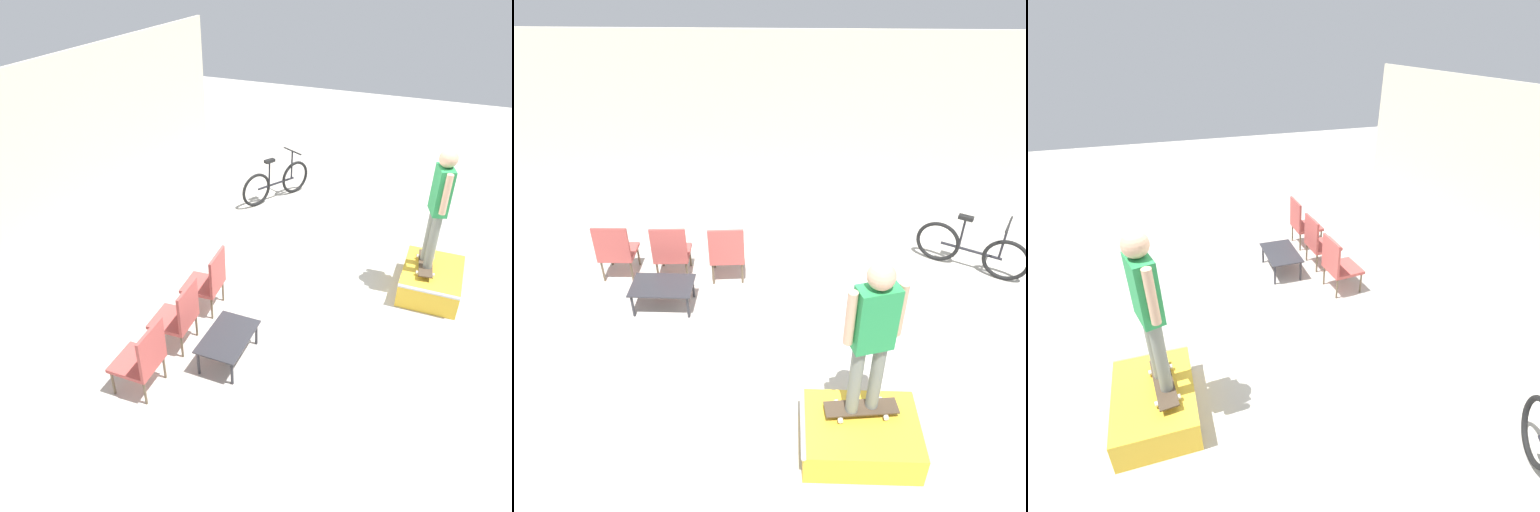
% 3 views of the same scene
% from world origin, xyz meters
% --- Properties ---
extents(ground_plane, '(24.00, 24.00, 0.00)m').
position_xyz_m(ground_plane, '(0.00, 0.00, 0.00)').
color(ground_plane, '#B7B2A8').
extents(house_wall_back, '(12.00, 0.06, 3.00)m').
position_xyz_m(house_wall_back, '(0.00, 5.12, 1.50)').
color(house_wall_back, beige).
rests_on(house_wall_back, ground_plane).
extents(skate_ramp_box, '(1.22, 0.86, 0.41)m').
position_xyz_m(skate_ramp_box, '(0.93, -1.39, 0.19)').
color(skate_ramp_box, gold).
rests_on(skate_ramp_box, ground_plane).
extents(skateboard_on_ramp, '(0.77, 0.31, 0.07)m').
position_xyz_m(skateboard_on_ramp, '(0.93, -1.27, 0.47)').
color(skateboard_on_ramp, '#473828').
rests_on(skateboard_on_ramp, skate_ramp_box).
extents(person_skater, '(0.55, 0.30, 1.79)m').
position_xyz_m(person_skater, '(0.93, -1.27, 1.54)').
color(person_skater, gray).
rests_on(person_skater, skateboard_on_ramp).
extents(coffee_table, '(0.87, 0.56, 0.38)m').
position_xyz_m(coffee_table, '(-1.59, 0.84, 0.34)').
color(coffee_table, '#2D2D33').
rests_on(coffee_table, ground_plane).
extents(patio_chair_left, '(0.53, 0.53, 0.96)m').
position_xyz_m(patio_chair_left, '(-2.42, 1.53, 0.50)').
color(patio_chair_left, brown).
rests_on(patio_chair_left, ground_plane).
extents(patio_chair_center, '(0.55, 0.55, 0.96)m').
position_xyz_m(patio_chair_center, '(-1.58, 1.53, 0.50)').
color(patio_chair_center, brown).
rests_on(patio_chair_center, ground_plane).
extents(patio_chair_right, '(0.56, 0.56, 0.96)m').
position_xyz_m(patio_chair_right, '(-0.74, 1.53, 0.50)').
color(patio_chair_right, brown).
rests_on(patio_chair_right, ground_plane).
extents(bicycle, '(1.53, 0.90, 0.96)m').
position_xyz_m(bicycle, '(3.03, 1.92, 0.37)').
color(bicycle, black).
rests_on(bicycle, ground_plane).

